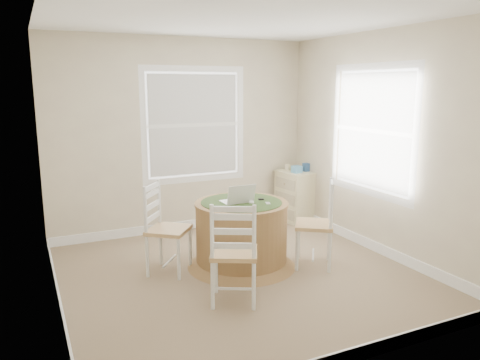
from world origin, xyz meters
TOP-DOWN VIEW (x-y plane):
  - room at (0.17, 0.16)m, footprint 3.64×3.64m
  - round_table at (0.13, 0.24)m, footprint 1.20×1.20m
  - chair_left at (-0.64, 0.41)m, footprint 0.57×0.58m
  - chair_near at (-0.31, -0.52)m, footprint 0.56×0.55m
  - chair_right at (0.86, -0.09)m, footprint 0.57×0.57m
  - laptop at (0.09, 0.25)m, footprint 0.32×0.28m
  - mouse at (0.21, 0.16)m, footprint 0.08×0.11m
  - phone at (0.36, 0.06)m, footprint 0.07×0.10m
  - keys at (0.37, 0.23)m, footprint 0.07×0.07m
  - corner_chest at (1.62, 1.51)m, footprint 0.48×0.61m
  - tissue_box at (1.57, 1.42)m, footprint 0.13×0.13m
  - box_yellow at (1.66, 1.56)m, footprint 0.16×0.12m
  - box_blue at (1.74, 1.45)m, footprint 0.09×0.09m
  - cup_cream at (1.57, 1.66)m, footprint 0.07×0.07m

SIDE VIEW (x-z plane):
  - corner_chest at x=1.62m, z-range 0.00..0.74m
  - round_table at x=0.13m, z-range 0.03..0.76m
  - chair_left at x=-0.64m, z-range 0.00..0.95m
  - chair_near at x=-0.31m, z-range 0.00..0.95m
  - chair_right at x=0.86m, z-range 0.00..0.95m
  - phone at x=0.36m, z-range 0.72..0.74m
  - keys at x=0.37m, z-range 0.72..0.75m
  - mouse at x=0.21m, z-range 0.72..0.75m
  - laptop at x=0.09m, z-range 0.65..0.87m
  - box_yellow at x=1.66m, z-range 0.74..0.80m
  - cup_cream at x=1.57m, z-range 0.74..0.83m
  - tissue_box at x=1.57m, z-range 0.74..0.84m
  - box_blue at x=1.74m, z-range 0.74..0.86m
  - room at x=0.17m, z-range -0.02..2.62m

